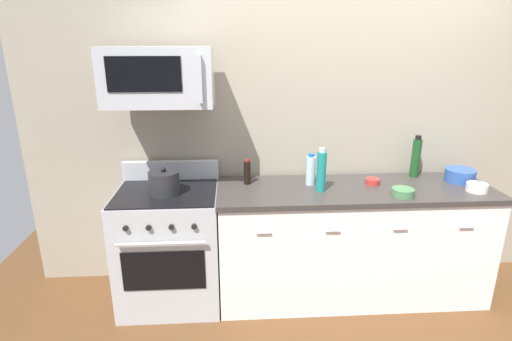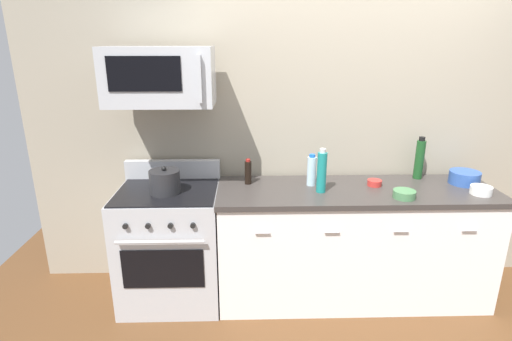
% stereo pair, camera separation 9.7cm
% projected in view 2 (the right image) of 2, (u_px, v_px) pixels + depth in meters
% --- Properties ---
extents(ground_plane, '(6.23, 6.23, 0.00)m').
position_uv_depth(ground_plane, '(348.00, 293.00, 3.31)').
color(ground_plane, brown).
extents(back_wall, '(5.19, 0.10, 2.70)m').
position_uv_depth(back_wall, '(347.00, 122.00, 3.29)').
color(back_wall, '#9E937F').
rests_on(back_wall, ground_plane).
extents(counter_unit, '(2.10, 0.66, 0.92)m').
position_uv_depth(counter_unit, '(352.00, 243.00, 3.17)').
color(counter_unit, white).
rests_on(counter_unit, ground_plane).
extents(range_oven, '(0.76, 0.69, 1.07)m').
position_uv_depth(range_oven, '(171.00, 244.00, 3.14)').
color(range_oven, '#B7BABF').
rests_on(range_oven, ground_plane).
extents(microwave, '(0.74, 0.44, 0.40)m').
position_uv_depth(microwave, '(160.00, 76.00, 2.79)').
color(microwave, '#B7BABF').
extents(bottle_water_clear, '(0.07, 0.07, 0.25)m').
position_uv_depth(bottle_water_clear, '(312.00, 171.00, 3.08)').
color(bottle_water_clear, silver).
rests_on(bottle_water_clear, countertop_slab).
extents(bottle_soy_sauce_dark, '(0.05, 0.05, 0.20)m').
position_uv_depth(bottle_soy_sauce_dark, '(248.00, 172.00, 3.11)').
color(bottle_soy_sauce_dark, black).
rests_on(bottle_soy_sauce_dark, countertop_slab).
extents(bottle_sparkling_teal, '(0.07, 0.07, 0.33)m').
position_uv_depth(bottle_sparkling_teal, '(322.00, 172.00, 2.93)').
color(bottle_sparkling_teal, '#197F7A').
rests_on(bottle_sparkling_teal, countertop_slab).
extents(bottle_wine_green, '(0.07, 0.07, 0.34)m').
position_uv_depth(bottle_wine_green, '(419.00, 159.00, 3.22)').
color(bottle_wine_green, '#19471E').
rests_on(bottle_wine_green, countertop_slab).
extents(bowl_green_glaze, '(0.16, 0.16, 0.06)m').
position_uv_depth(bowl_green_glaze, '(404.00, 194.00, 2.85)').
color(bowl_green_glaze, '#477A4C').
rests_on(bowl_green_glaze, countertop_slab).
extents(bowl_white_ceramic, '(0.15, 0.15, 0.06)m').
position_uv_depth(bowl_white_ceramic, '(481.00, 190.00, 2.92)').
color(bowl_white_ceramic, white).
rests_on(bowl_white_ceramic, countertop_slab).
extents(bowl_red_small, '(0.11, 0.11, 0.05)m').
position_uv_depth(bowl_red_small, '(375.00, 183.00, 3.09)').
color(bowl_red_small, '#B72D28').
rests_on(bowl_red_small, countertop_slab).
extents(bowl_blue_mixing, '(0.23, 0.23, 0.10)m').
position_uv_depth(bowl_blue_mixing, '(465.00, 177.00, 3.13)').
color(bowl_blue_mixing, '#2D519E').
rests_on(bowl_blue_mixing, countertop_slab).
extents(stockpot, '(0.22, 0.22, 0.20)m').
position_uv_depth(stockpot, '(165.00, 182.00, 2.92)').
color(stockpot, '#262628').
rests_on(stockpot, range_oven).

